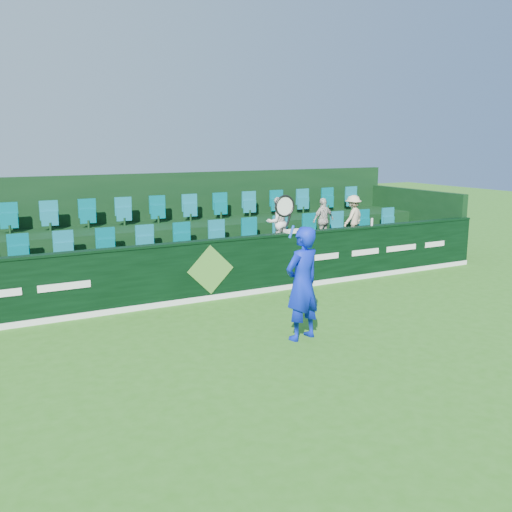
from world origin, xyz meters
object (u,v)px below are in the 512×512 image
spectator_left (277,222)px  spectator_right (353,217)px  tennis_player (302,283)px  towel (294,231)px  spectator_middle (323,220)px  drinks_bottle (372,222)px

spectator_left → spectator_right: bearing=178.2°
tennis_player → towel: size_ratio=6.21×
spectator_left → spectator_middle: (1.43, 0.00, -0.04)m
spectator_middle → towel: size_ratio=2.80×
spectator_middle → drinks_bottle: size_ratio=6.20×
towel → drinks_bottle: size_ratio=2.22×
spectator_right → drinks_bottle: spectator_right is taller
tennis_player → spectator_left: 4.74m
spectator_left → towel: size_ratio=2.99×
tennis_player → towel: tennis_player is taller
spectator_left → spectator_right: (2.42, 0.00, -0.03)m
tennis_player → drinks_bottle: size_ratio=13.77×
spectator_right → drinks_bottle: 1.15m
spectator_left → towel: bearing=78.1°
spectator_left → towel: 1.14m
spectator_middle → towel: bearing=26.7°
spectator_right → drinks_bottle: size_ratio=6.34×
spectator_left → towel: (-0.20, -1.12, -0.06)m
tennis_player → drinks_bottle: 5.23m
spectator_right → spectator_middle: bearing=-23.3°
spectator_right → towel: spectator_right is taller
spectator_left → spectator_right: 2.42m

